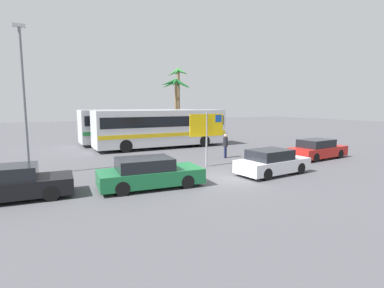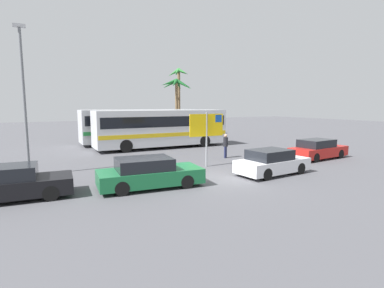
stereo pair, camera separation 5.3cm
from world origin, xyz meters
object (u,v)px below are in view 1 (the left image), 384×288
object	(u,v)px
car_red	(318,149)
car_green	(149,173)
car_black	(11,184)
bus_front_coach	(162,127)
pedestrian_by_bus	(225,144)
ferry_sign	(207,127)
car_white	(272,162)
bus_rear_coach	(142,124)

from	to	relation	value
car_red	car_green	bearing A→B (deg)	-178.49
car_red	car_black	size ratio (longest dim) A/B	1.03
bus_front_coach	pedestrian_by_bus	bearing A→B (deg)	-73.40
car_green	pedestrian_by_bus	xyz separation A→B (m)	(7.17, 4.62, 0.33)
ferry_sign	car_red	distance (m)	8.21
car_white	car_red	bearing A→B (deg)	14.18
bus_front_coach	car_red	xyz separation A→B (m)	(7.32, -9.80, -1.15)
car_black	bus_front_coach	bearing A→B (deg)	48.99
bus_front_coach	ferry_sign	bearing A→B (deg)	-94.11
bus_rear_coach	car_white	world-z (taller)	bus_rear_coach
car_red	car_green	size ratio (longest dim) A/B	0.96
bus_front_coach	car_white	world-z (taller)	bus_front_coach
ferry_sign	car_green	xyz separation A→B (m)	(-4.58, -2.71, -1.69)
car_red	pedestrian_by_bus	size ratio (longest dim) A/B	2.73
car_red	pedestrian_by_bus	distance (m)	6.22
car_white	bus_front_coach	bearing A→B (deg)	91.41
ferry_sign	car_red	bearing A→B (deg)	-9.14
bus_rear_coach	car_white	bearing A→B (deg)	-83.33
ferry_sign	car_white	bearing A→B (deg)	-59.78
ferry_sign	car_red	size ratio (longest dim) A/B	0.71
car_white	car_black	bearing A→B (deg)	168.26
bus_front_coach	car_black	distance (m)	14.87
car_red	car_black	xyz separation A→B (m)	(-17.79, -0.70, 0.00)
bus_rear_coach	car_black	distance (m)	17.49
ferry_sign	car_green	distance (m)	5.59
bus_front_coach	car_green	distance (m)	12.45
car_red	car_green	world-z (taller)	same
bus_front_coach	car_red	bearing A→B (deg)	-53.22
ferry_sign	car_green	size ratio (longest dim) A/B	0.69
ferry_sign	bus_front_coach	bearing A→B (deg)	85.71
car_red	car_white	bearing A→B (deg)	-165.93
pedestrian_by_bus	ferry_sign	bearing A→B (deg)	-88.84
bus_rear_coach	car_red	size ratio (longest dim) A/B	2.48
bus_rear_coach	car_white	distance (m)	15.85
bus_rear_coach	ferry_sign	xyz separation A→B (m)	(-0.12, -12.37, 0.54)
car_white	bus_rear_coach	bearing A→B (deg)	91.63
car_black	car_green	bearing A→B (deg)	-4.32
bus_front_coach	pedestrian_by_bus	size ratio (longest dim) A/B	6.76
car_black	car_white	world-z (taller)	same
bus_rear_coach	car_red	distance (m)	15.75
car_black	pedestrian_by_bus	distance (m)	13.04
bus_rear_coach	pedestrian_by_bus	size ratio (longest dim) A/B	6.76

